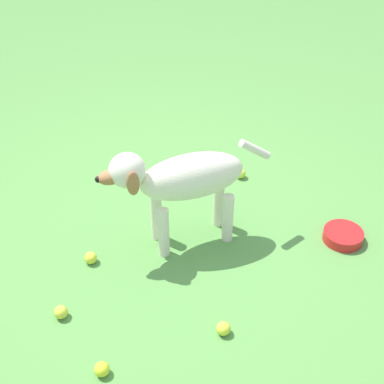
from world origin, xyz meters
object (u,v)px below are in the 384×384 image
(tennis_ball_0, at_px, (223,328))
(water_bowl, at_px, (343,236))
(tennis_ball_2, at_px, (61,312))
(dog, at_px, (182,180))
(tennis_ball_1, at_px, (102,369))
(tennis_ball_3, at_px, (241,173))
(tennis_ball_4, at_px, (91,258))

(tennis_ball_0, bearing_deg, water_bowl, 74.17)
(tennis_ball_2, height_order, water_bowl, tennis_ball_2)
(dog, bearing_deg, tennis_ball_1, 50.09)
(tennis_ball_1, relative_size, water_bowl, 0.30)
(tennis_ball_3, bearing_deg, water_bowl, -17.24)
(dog, distance_m, water_bowl, 0.97)
(dog, relative_size, tennis_ball_0, 11.22)
(tennis_ball_4, xyz_separation_m, water_bowl, (1.08, 0.87, -0.00))
(tennis_ball_0, distance_m, tennis_ball_2, 0.77)
(tennis_ball_0, xyz_separation_m, tennis_ball_3, (-0.50, 1.14, 0.00))
(tennis_ball_0, bearing_deg, tennis_ball_4, 177.25)
(tennis_ball_1, bearing_deg, water_bowl, 66.46)
(water_bowl, bearing_deg, tennis_ball_4, -141.13)
(tennis_ball_2, height_order, tennis_ball_4, same)
(dog, distance_m, tennis_ball_3, 0.80)
(water_bowl, bearing_deg, tennis_ball_3, 162.76)
(tennis_ball_1, bearing_deg, tennis_ball_3, 95.82)
(tennis_ball_2, xyz_separation_m, tennis_ball_3, (0.20, 1.46, 0.00))
(tennis_ball_1, xyz_separation_m, tennis_ball_4, (-0.48, 0.50, 0.00))
(tennis_ball_1, bearing_deg, tennis_ball_2, 158.62)
(tennis_ball_3, distance_m, tennis_ball_4, 1.15)
(tennis_ball_0, distance_m, tennis_ball_3, 1.25)
(tennis_ball_4, bearing_deg, tennis_ball_2, -71.58)
(dog, relative_size, tennis_ball_4, 11.22)
(tennis_ball_2, bearing_deg, tennis_ball_3, 82.20)
(tennis_ball_1, xyz_separation_m, tennis_ball_2, (-0.36, 0.14, 0.00))
(dog, xyz_separation_m, tennis_ball_1, (0.16, -0.90, -0.38))
(tennis_ball_3, bearing_deg, tennis_ball_2, -97.80)
(dog, relative_size, tennis_ball_1, 11.22)
(tennis_ball_1, height_order, tennis_ball_4, same)
(tennis_ball_1, distance_m, tennis_ball_4, 0.69)
(tennis_ball_1, distance_m, water_bowl, 1.49)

